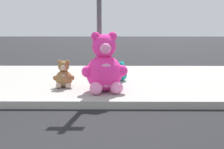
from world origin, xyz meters
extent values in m
cube|color=#9E9B93|center=(0.00, 5.20, 0.07)|extent=(28.00, 4.40, 0.15)
cylinder|color=#4C4C51|center=(1.00, 4.40, 1.75)|extent=(0.11, 0.11, 3.20)
sphere|color=#F22D93|center=(1.13, 3.85, 0.53)|extent=(0.77, 0.77, 0.77)
ellipsoid|color=pink|center=(1.17, 3.58, 0.53)|extent=(0.44, 0.24, 0.50)
sphere|color=#F22D93|center=(1.13, 3.85, 1.11)|extent=(0.50, 0.50, 0.50)
sphere|color=pink|center=(1.16, 3.64, 1.08)|extent=(0.23, 0.23, 0.23)
sphere|color=#F22D93|center=(1.30, 3.88, 1.31)|extent=(0.19, 0.19, 0.19)
sphere|color=#F22D93|center=(1.50, 3.81, 0.59)|extent=(0.24, 0.24, 0.24)
sphere|color=pink|center=(1.39, 3.56, 0.28)|extent=(0.26, 0.26, 0.26)
sphere|color=#F22D93|center=(0.95, 3.82, 1.31)|extent=(0.19, 0.19, 0.19)
sphere|color=#F22D93|center=(0.78, 3.70, 0.59)|extent=(0.24, 0.24, 0.24)
sphere|color=pink|center=(0.97, 3.49, 0.28)|extent=(0.26, 0.26, 0.26)
sphere|color=#8CD133|center=(0.90, 5.26, 0.30)|extent=(0.30, 0.30, 0.30)
ellipsoid|color=#B8DE87|center=(0.80, 5.28, 0.30)|extent=(0.09, 0.17, 0.20)
sphere|color=#8CD133|center=(0.90, 5.26, 0.53)|extent=(0.20, 0.20, 0.20)
sphere|color=#B8DE87|center=(0.82, 5.27, 0.52)|extent=(0.09, 0.09, 0.09)
sphere|color=#8CD133|center=(0.89, 5.19, 0.61)|extent=(0.08, 0.08, 0.08)
sphere|color=#8CD133|center=(0.85, 5.13, 0.32)|extent=(0.09, 0.09, 0.09)
sphere|color=#B8DE87|center=(0.76, 5.20, 0.20)|extent=(0.10, 0.10, 0.10)
sphere|color=#8CD133|center=(0.91, 5.33, 0.61)|extent=(0.08, 0.08, 0.08)
sphere|color=#8CD133|center=(0.89, 5.41, 0.32)|extent=(0.09, 0.09, 0.09)
sphere|color=#B8DE87|center=(0.79, 5.36, 0.20)|extent=(0.10, 0.10, 0.10)
sphere|color=olive|center=(0.21, 4.21, 0.34)|extent=(0.38, 0.38, 0.38)
ellipsoid|color=tan|center=(0.21, 4.08, 0.34)|extent=(0.21, 0.10, 0.25)
sphere|color=olive|center=(0.21, 4.21, 0.62)|extent=(0.25, 0.25, 0.25)
sphere|color=tan|center=(0.21, 4.11, 0.61)|extent=(0.11, 0.11, 0.11)
sphere|color=olive|center=(0.29, 4.22, 0.72)|extent=(0.10, 0.10, 0.10)
sphere|color=olive|center=(0.39, 4.18, 0.37)|extent=(0.12, 0.12, 0.12)
sphere|color=tan|center=(0.32, 4.06, 0.22)|extent=(0.13, 0.13, 0.13)
sphere|color=olive|center=(0.12, 4.21, 0.72)|extent=(0.10, 0.10, 0.10)
sphere|color=olive|center=(0.03, 4.16, 0.37)|extent=(0.12, 0.12, 0.12)
sphere|color=tan|center=(0.11, 4.05, 0.22)|extent=(0.13, 0.13, 0.13)
sphere|color=teal|center=(1.51, 4.95, 0.30)|extent=(0.30, 0.30, 0.30)
ellipsoid|color=#7BBFBC|center=(1.42, 5.01, 0.30)|extent=(0.15, 0.17, 0.20)
sphere|color=teal|center=(1.51, 4.95, 0.52)|extent=(0.20, 0.20, 0.20)
sphere|color=#7BBFBC|center=(1.44, 5.00, 0.51)|extent=(0.09, 0.09, 0.09)
sphere|color=teal|center=(1.47, 4.89, 0.60)|extent=(0.08, 0.08, 0.08)
sphere|color=teal|center=(1.39, 4.85, 0.32)|extent=(0.09, 0.09, 0.09)
sphere|color=#7BBFBC|center=(1.36, 4.96, 0.20)|extent=(0.10, 0.10, 0.10)
sphere|color=teal|center=(1.55, 5.00, 0.60)|extent=(0.08, 0.08, 0.08)
sphere|color=teal|center=(1.56, 5.08, 0.32)|extent=(0.09, 0.09, 0.09)
sphere|color=#7BBFBC|center=(1.46, 5.09, 0.20)|extent=(0.10, 0.10, 0.10)
camera|label=1|loc=(1.33, -2.16, 1.60)|focal=46.35mm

